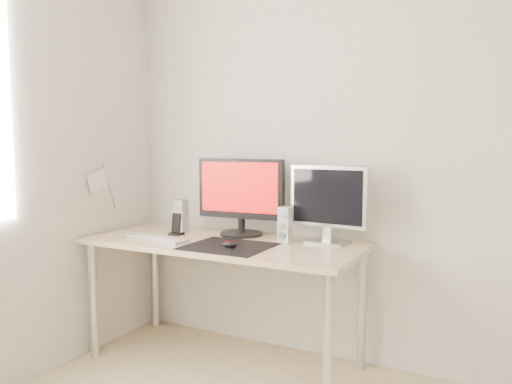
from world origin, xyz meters
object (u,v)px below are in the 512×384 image
(keyboard, at_px, (157,239))
(phone_dock, at_px, (176,228))
(speaker_right, at_px, (285,224))
(speaker_left, at_px, (181,215))
(mouse, at_px, (229,244))
(desk, at_px, (224,254))
(main_monitor, at_px, (241,194))
(second_monitor, at_px, (328,201))

(keyboard, xyz_separation_m, phone_dock, (0.01, 0.18, 0.03))
(keyboard, bearing_deg, speaker_right, 23.09)
(speaker_left, height_order, phone_dock, speaker_left)
(mouse, height_order, desk, mouse)
(desk, relative_size, phone_dock, 11.81)
(main_monitor, bearing_deg, speaker_left, -173.72)
(main_monitor, relative_size, speaker_left, 2.74)
(keyboard, bearing_deg, second_monitor, 21.54)
(desk, distance_m, phone_dock, 0.36)
(speaker_left, bearing_deg, second_monitor, 3.15)
(second_monitor, bearing_deg, mouse, -140.48)
(speaker_right, bearing_deg, main_monitor, 169.12)
(phone_dock, bearing_deg, desk, -2.25)
(mouse, xyz_separation_m, phone_dock, (-0.47, 0.18, 0.02))
(phone_dock, bearing_deg, keyboard, -93.02)
(desk, bearing_deg, phone_dock, 177.75)
(main_monitor, xyz_separation_m, second_monitor, (0.55, 0.01, -0.01))
(second_monitor, xyz_separation_m, phone_dock, (-0.91, -0.18, -0.20))
(second_monitor, bearing_deg, keyboard, -158.46)
(desk, distance_m, speaker_left, 0.46)
(second_monitor, height_order, speaker_left, second_monitor)
(phone_dock, bearing_deg, second_monitor, 11.31)
(second_monitor, distance_m, phone_dock, 0.95)
(desk, xyz_separation_m, speaker_right, (0.33, 0.13, 0.18))
(speaker_right, height_order, phone_dock, speaker_right)
(main_monitor, xyz_separation_m, phone_dock, (-0.35, -0.17, -0.21))
(mouse, relative_size, second_monitor, 0.23)
(main_monitor, height_order, phone_dock, main_monitor)
(main_monitor, relative_size, phone_dock, 4.07)
(desk, distance_m, second_monitor, 0.68)
(speaker_left, xyz_separation_m, keyboard, (0.05, -0.31, -0.09))
(main_monitor, bearing_deg, keyboard, -135.75)
(desk, distance_m, keyboard, 0.40)
(mouse, height_order, second_monitor, second_monitor)
(mouse, height_order, keyboard, mouse)
(mouse, xyz_separation_m, main_monitor, (-0.12, 0.35, 0.23))
(desk, xyz_separation_m, phone_dock, (-0.34, 0.01, 0.12))
(mouse, bearing_deg, desk, 128.92)
(second_monitor, relative_size, keyboard, 1.04)
(desk, bearing_deg, speaker_right, 20.62)
(desk, bearing_deg, speaker_left, 160.39)
(speaker_left, relative_size, keyboard, 0.47)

